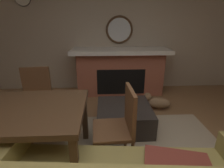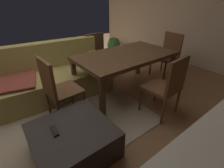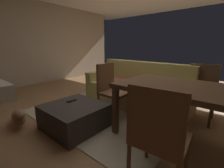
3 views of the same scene
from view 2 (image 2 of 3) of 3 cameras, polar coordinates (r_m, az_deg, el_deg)
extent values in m
plane|color=olive|center=(2.94, -19.43, -6.26)|extent=(8.55, 8.55, 0.00)
cube|color=beige|center=(4.82, 24.65, 22.84)|extent=(0.12, 6.28, 2.63)
cube|color=tan|center=(2.57, -19.91, -11.82)|extent=(2.60, 2.00, 0.01)
cube|color=#9E8E4C|center=(3.07, -21.85, -0.59)|extent=(2.27, 1.07, 0.42)
cube|color=#9E8E4C|center=(3.22, -24.72, 8.92)|extent=(2.21, 0.38, 0.47)
cube|color=#9E8E4C|center=(3.24, -5.25, 8.95)|extent=(0.25, 0.91, 0.20)
cube|color=brown|center=(2.94, -30.93, 1.25)|extent=(0.73, 0.88, 0.03)
cube|color=#2D2826|center=(1.96, -13.53, -19.04)|extent=(0.83, 0.80, 0.36)
cube|color=black|center=(1.84, -19.76, -15.35)|extent=(0.06, 0.16, 0.02)
cube|color=#513823|center=(2.82, 4.94, 10.03)|extent=(1.71, 0.97, 0.06)
cube|color=#513823|center=(2.89, -13.06, 1.89)|extent=(0.07, 0.07, 0.68)
cube|color=#513823|center=(3.76, 9.46, 8.56)|extent=(0.07, 0.07, 0.68)
cube|color=#513823|center=(2.23, -3.43, -5.86)|extent=(0.07, 0.07, 0.68)
cube|color=#513823|center=(3.28, 20.20, 4.12)|extent=(0.07, 0.07, 0.68)
cube|color=brown|center=(2.38, -16.57, -2.22)|extent=(0.46, 0.46, 0.04)
cube|color=brown|center=(2.20, -22.13, 1.92)|extent=(0.06, 0.44, 0.48)
cylinder|color=brown|center=(2.72, -13.98, -3.27)|extent=(0.04, 0.04, 0.41)
cylinder|color=brown|center=(2.42, -9.50, -7.14)|extent=(0.04, 0.04, 0.41)
cylinder|color=brown|center=(2.61, -21.75, -6.16)|extent=(0.04, 0.04, 0.41)
cylinder|color=brown|center=(2.29, -18.12, -10.69)|extent=(0.04, 0.04, 0.41)
cube|color=brown|center=(2.46, 16.98, -1.25)|extent=(0.47, 0.47, 0.04)
cube|color=brown|center=(2.26, 22.10, 2.61)|extent=(0.44, 0.07, 0.48)
cylinder|color=brown|center=(2.52, 9.98, -5.53)|extent=(0.04, 0.04, 0.41)
cylinder|color=brown|center=(2.81, 15.19, -2.37)|extent=(0.04, 0.04, 0.41)
cylinder|color=brown|center=(2.35, 17.59, -9.46)|extent=(0.04, 0.04, 0.41)
cylinder|color=brown|center=(2.65, 22.26, -5.61)|extent=(0.04, 0.04, 0.41)
cube|color=brown|center=(3.75, 18.19, 8.93)|extent=(0.46, 0.46, 0.04)
cube|color=brown|center=(3.83, 20.70, 13.04)|extent=(0.06, 0.44, 0.48)
cylinder|color=brown|center=(3.56, 18.12, 4.03)|extent=(0.04, 0.04, 0.41)
cylinder|color=brown|center=(3.79, 13.45, 6.17)|extent=(0.04, 0.04, 0.41)
cylinder|color=brown|center=(3.87, 21.83, 5.33)|extent=(0.04, 0.04, 0.41)
cylinder|color=brown|center=(4.08, 17.31, 7.27)|extent=(0.04, 0.04, 0.41)
cube|color=#513823|center=(3.50, -3.99, 8.93)|extent=(0.45, 0.45, 0.04)
cube|color=#513823|center=(3.58, -6.05, 13.67)|extent=(0.44, 0.05, 0.48)
cylinder|color=#513823|center=(3.54, 0.67, 5.36)|extent=(0.04, 0.04, 0.41)
cylinder|color=#513823|center=(3.32, -4.65, 3.63)|extent=(0.04, 0.04, 0.41)
cylinder|color=#513823|center=(3.84, -3.18, 7.18)|extent=(0.04, 0.04, 0.41)
cylinder|color=#513823|center=(3.63, -8.29, 5.67)|extent=(0.04, 0.04, 0.41)
cylinder|color=#474C51|center=(5.05, 0.60, 11.11)|extent=(0.21, 0.21, 0.17)
ellipsoid|color=#387233|center=(4.98, 0.62, 13.80)|extent=(0.40, 0.40, 0.44)
camera|label=1|loc=(3.69, -29.08, 25.54)|focal=27.42mm
camera|label=3|loc=(2.28, 52.03, 7.77)|focal=24.47mm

